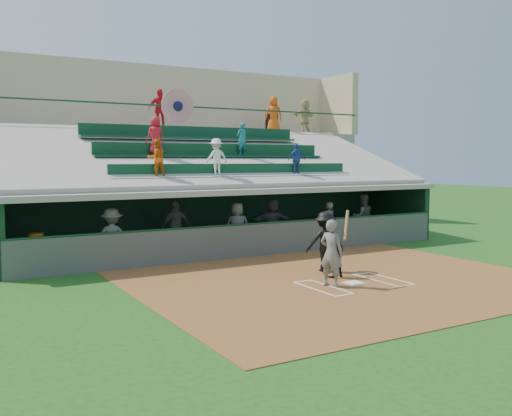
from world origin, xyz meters
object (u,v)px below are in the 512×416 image
white_table (39,258)px  home_plate (354,283)px  trash_bin (272,124)px  catcher (333,256)px  batter_at_plate (332,252)px  water_cooler (36,241)px

white_table → home_plate: bearing=-27.5°
white_table → trash_bin: 15.28m
catcher → trash_bin: (5.69, 12.48, 4.49)m
home_plate → trash_bin: 15.40m
home_plate → batter_at_plate: batter_at_plate is taller
white_table → water_cooler: (-0.08, -0.02, 0.54)m
catcher → white_table: (-6.87, 5.18, -0.23)m
home_plate → water_cooler: (-6.94, 6.06, 0.87)m
catcher → water_cooler: catcher is taller
home_plate → catcher: (0.02, 0.90, 0.57)m
trash_bin → water_cooler: bearing=-149.9°
batter_at_plate → water_cooler: bearing=136.0°
catcher → batter_at_plate: bearing=53.2°
trash_bin → home_plate: bearing=-113.1°
batter_at_plate → water_cooler: 8.66m
water_cooler → home_plate: bearing=-41.1°
water_cooler → trash_bin: (12.64, 7.33, 4.18)m
batter_at_plate → white_table: 8.63m
batter_at_plate → trash_bin: (6.42, 13.35, 4.20)m
home_plate → trash_bin: (5.70, 13.39, 5.06)m
batter_at_plate → home_plate: bearing=-2.9°
home_plate → catcher: 1.06m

